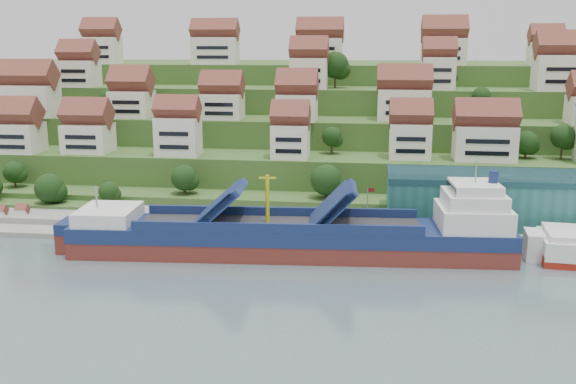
# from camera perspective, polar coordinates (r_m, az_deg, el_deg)

# --- Properties ---
(ground) EXTENTS (300.00, 300.00, 0.00)m
(ground) POSITION_cam_1_polar(r_m,az_deg,el_deg) (118.13, -1.87, -5.27)
(ground) COLOR slate
(ground) RESTS_ON ground
(quay) EXTENTS (180.00, 14.00, 2.20)m
(quay) POSITION_cam_1_polar(r_m,az_deg,el_deg) (130.73, 7.89, -3.08)
(quay) COLOR gray
(quay) RESTS_ON ground
(pebble_beach) EXTENTS (45.00, 20.00, 1.00)m
(pebble_beach) POSITION_cam_1_polar(r_m,az_deg,el_deg) (149.00, -23.69, -2.32)
(pebble_beach) COLOR gray
(pebble_beach) RESTS_ON ground
(hillside) EXTENTS (260.00, 128.00, 31.00)m
(hillside) POSITION_cam_1_polar(r_m,az_deg,el_deg) (216.65, 2.53, 5.97)
(hillside) COLOR #2D4C1E
(hillside) RESTS_ON ground
(hillside_village) EXTENTS (156.51, 63.56, 28.30)m
(hillside_village) POSITION_cam_1_polar(r_m,az_deg,el_deg) (172.24, 1.42, 8.72)
(hillside_village) COLOR white
(hillside_village) RESTS_ON ground
(hillside_trees) EXTENTS (137.73, 62.96, 32.31)m
(hillside_trees) POSITION_cam_1_polar(r_m,az_deg,el_deg) (158.43, -1.56, 5.64)
(hillside_trees) COLOR #193913
(hillside_trees) RESTS_ON ground
(warehouse) EXTENTS (60.00, 15.00, 10.00)m
(warehouse) POSITION_cam_1_polar(r_m,az_deg,el_deg) (135.40, 21.64, -0.66)
(warehouse) COLOR #266961
(warehouse) RESTS_ON quay
(flagpole) EXTENTS (1.28, 0.16, 8.00)m
(flagpole) POSITION_cam_1_polar(r_m,az_deg,el_deg) (124.40, 7.12, -1.12)
(flagpole) COLOR gray
(flagpole) RESTS_ON quay
(cargo_ship) EXTENTS (78.81, 17.07, 17.35)m
(cargo_ship) POSITION_cam_1_polar(r_m,az_deg,el_deg) (115.20, 1.27, -4.02)
(cargo_ship) COLOR maroon
(cargo_ship) RESTS_ON ground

